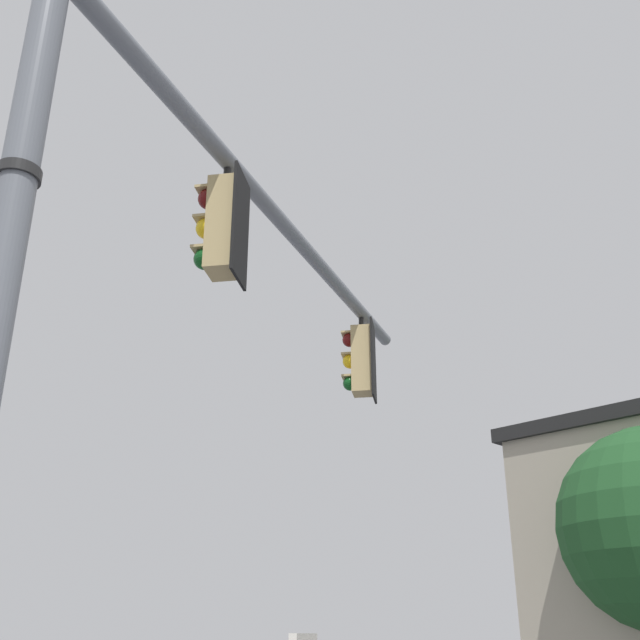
# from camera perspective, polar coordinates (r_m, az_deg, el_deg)

# --- Properties ---
(mast_arm) EXTENTS (8.22, 1.98, 0.19)m
(mast_arm) POSITION_cam_1_polar(r_m,az_deg,el_deg) (9.34, -2.68, 7.12)
(mast_arm) COLOR slate
(traffic_light_nearest_pole) EXTENTS (0.54, 0.49, 1.31)m
(traffic_light_nearest_pole) POSITION_cam_1_polar(r_m,az_deg,el_deg) (7.82, -7.38, 6.98)
(traffic_light_nearest_pole) COLOR black
(traffic_light_mid_inner) EXTENTS (0.54, 0.49, 1.31)m
(traffic_light_mid_inner) POSITION_cam_1_polar(r_m,az_deg,el_deg) (11.48, 3.09, -3.07)
(traffic_light_mid_inner) COLOR black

